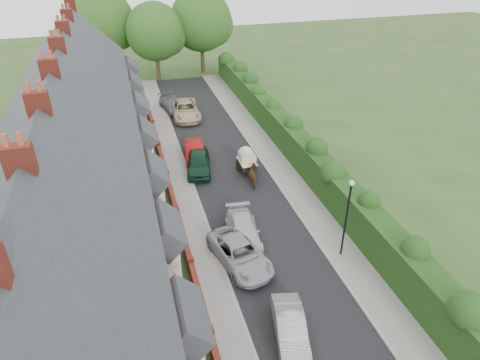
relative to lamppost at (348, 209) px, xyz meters
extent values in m
plane|color=#2D4C1E|center=(-3.40, -4.00, -3.30)|extent=(140.00, 140.00, 0.00)
cube|color=black|center=(-3.90, 7.00, -3.29)|extent=(6.00, 58.00, 0.02)
cube|color=gray|center=(0.20, 7.00, -3.24)|extent=(2.20, 58.00, 0.12)
cube|color=gray|center=(-7.75, 7.00, -3.24)|extent=(1.70, 58.00, 0.12)
cube|color=gray|center=(-0.85, 7.00, -3.23)|extent=(0.18, 58.00, 0.13)
cube|color=gray|center=(-6.95, 7.00, -3.23)|extent=(0.18, 58.00, 0.13)
cube|color=#193D13|center=(2.00, 7.00, -2.05)|extent=(1.50, 58.00, 2.50)
cube|color=#973E26|center=(-14.40, 6.00, -0.05)|extent=(8.00, 40.00, 6.50)
cube|color=#2B2F33|center=(-14.40, 6.00, 3.20)|extent=(8.00, 40.20, 8.00)
cube|color=black|center=(-9.68, -7.10, 0.50)|extent=(0.06, 1.80, 1.60)
cube|color=#2B2F33|center=(-10.20, -7.10, 2.30)|extent=(1.70, 2.60, 1.70)
cube|color=#3F2D2D|center=(-10.36, -5.00, -2.25)|extent=(0.08, 0.90, 2.10)
cube|color=silver|center=(-10.35, -5.10, 1.10)|extent=(0.12, 1.20, 1.60)
cube|color=silver|center=(-10.05, -2.10, -0.70)|extent=(0.70, 2.40, 5.20)
cube|color=black|center=(-9.68, -2.10, -1.90)|extent=(0.06, 1.80, 1.60)
cube|color=black|center=(-9.68, -2.10, 0.50)|extent=(0.06, 1.80, 1.60)
cube|color=#2B2F33|center=(-10.20, -2.10, 2.30)|extent=(1.70, 2.60, 1.70)
cube|color=#3F2D2D|center=(-10.36, 0.00, -2.25)|extent=(0.08, 0.90, 2.10)
cube|color=silver|center=(-10.35, -0.10, 1.10)|extent=(0.12, 1.20, 1.60)
cube|color=silver|center=(-10.05, 2.90, -0.70)|extent=(0.70, 2.40, 5.20)
cube|color=black|center=(-9.68, 2.90, -1.90)|extent=(0.06, 1.80, 1.60)
cube|color=black|center=(-9.68, 2.90, 0.50)|extent=(0.06, 1.80, 1.60)
cube|color=#2B2F33|center=(-10.20, 2.90, 2.30)|extent=(1.70, 2.60, 1.70)
cube|color=#3F2D2D|center=(-10.36, 5.00, -2.25)|extent=(0.08, 0.90, 2.10)
cube|color=silver|center=(-10.35, 4.90, 1.10)|extent=(0.12, 1.20, 1.60)
cube|color=silver|center=(-10.05, 7.90, -0.70)|extent=(0.70, 2.40, 5.20)
cube|color=black|center=(-9.68, 7.90, -1.90)|extent=(0.06, 1.80, 1.60)
cube|color=black|center=(-9.68, 7.90, 0.50)|extent=(0.06, 1.80, 1.60)
cube|color=#2B2F33|center=(-10.20, 7.90, 2.30)|extent=(1.70, 2.60, 1.70)
cube|color=#3F2D2D|center=(-10.36, 10.00, -2.25)|extent=(0.08, 0.90, 2.10)
cube|color=silver|center=(-10.35, 9.90, 1.10)|extent=(0.12, 1.20, 1.60)
cube|color=silver|center=(-10.05, 12.90, -0.70)|extent=(0.70, 2.40, 5.20)
cube|color=black|center=(-9.68, 12.90, -1.90)|extent=(0.06, 1.80, 1.60)
cube|color=black|center=(-9.68, 12.90, 0.50)|extent=(0.06, 1.80, 1.60)
cube|color=#2B2F33|center=(-10.20, 12.90, 2.30)|extent=(1.70, 2.60, 1.70)
cube|color=#3F2D2D|center=(-10.36, 15.00, -2.25)|extent=(0.08, 0.90, 2.10)
cube|color=silver|center=(-10.35, 14.90, 1.10)|extent=(0.12, 1.20, 1.60)
cube|color=silver|center=(-10.05, 17.90, -0.70)|extent=(0.70, 2.40, 5.20)
cube|color=black|center=(-9.68, 17.90, -1.90)|extent=(0.06, 1.80, 1.60)
cube|color=black|center=(-9.68, 17.90, 0.50)|extent=(0.06, 1.80, 1.60)
cube|color=#2B2F33|center=(-10.20, 17.90, 2.30)|extent=(1.70, 2.60, 1.70)
cube|color=#3F2D2D|center=(-10.36, 20.00, -2.25)|extent=(0.08, 0.90, 2.10)
cube|color=silver|center=(-10.35, 19.90, 1.10)|extent=(0.12, 1.20, 1.60)
cube|color=silver|center=(-10.05, 22.90, -0.70)|extent=(0.70, 2.40, 5.20)
cube|color=black|center=(-9.68, 22.90, -1.90)|extent=(0.06, 1.80, 1.60)
cube|color=black|center=(-9.68, 22.90, 0.50)|extent=(0.06, 1.80, 1.60)
cube|color=#2B2F33|center=(-10.20, 22.90, 2.30)|extent=(1.70, 2.60, 1.70)
cube|color=#3F2D2D|center=(-10.36, 25.00, -2.25)|extent=(0.08, 0.90, 2.10)
cube|color=silver|center=(-10.35, 24.90, 1.10)|extent=(0.12, 1.20, 1.60)
cube|color=maroon|center=(-14.40, -4.00, 7.00)|extent=(0.90, 0.50, 1.60)
cylinder|color=brown|center=(-14.60, -4.00, 7.95)|extent=(0.20, 0.20, 0.50)
cylinder|color=brown|center=(-14.20, -4.00, 7.95)|extent=(0.20, 0.20, 0.50)
cube|color=maroon|center=(-14.40, 1.00, 7.00)|extent=(0.90, 0.50, 1.60)
cylinder|color=brown|center=(-14.60, 1.00, 7.95)|extent=(0.20, 0.20, 0.50)
cylinder|color=brown|center=(-14.20, 1.00, 7.95)|extent=(0.20, 0.20, 0.50)
cube|color=maroon|center=(-14.40, 6.00, 7.00)|extent=(0.90, 0.50, 1.60)
cylinder|color=brown|center=(-14.60, 6.00, 7.95)|extent=(0.20, 0.20, 0.50)
cylinder|color=brown|center=(-14.20, 6.00, 7.95)|extent=(0.20, 0.20, 0.50)
cube|color=maroon|center=(-14.40, 11.00, 7.00)|extent=(0.90, 0.50, 1.60)
cylinder|color=brown|center=(-14.60, 11.00, 7.95)|extent=(0.20, 0.20, 0.50)
cylinder|color=brown|center=(-14.20, 11.00, 7.95)|extent=(0.20, 0.20, 0.50)
cube|color=maroon|center=(-14.40, 16.00, 7.00)|extent=(0.90, 0.50, 1.60)
cylinder|color=brown|center=(-14.60, 16.00, 7.95)|extent=(0.20, 0.20, 0.50)
cylinder|color=brown|center=(-14.20, 16.00, 7.95)|extent=(0.20, 0.20, 0.50)
cube|color=maroon|center=(-14.40, 21.00, 7.00)|extent=(0.90, 0.50, 1.60)
cylinder|color=brown|center=(-14.60, 21.00, 7.95)|extent=(0.20, 0.20, 0.50)
cylinder|color=brown|center=(-14.20, 21.00, 7.95)|extent=(0.20, 0.20, 0.50)
cube|color=maroon|center=(-14.40, 26.00, 7.00)|extent=(0.90, 0.50, 1.60)
cube|color=maroon|center=(-8.75, -1.50, -2.85)|extent=(0.30, 4.70, 0.90)
cube|color=maroon|center=(-8.75, 3.50, -2.85)|extent=(0.30, 4.70, 0.90)
cube|color=maroon|center=(-8.75, 8.50, -2.85)|extent=(0.30, 4.70, 0.90)
cube|color=maroon|center=(-8.75, 13.50, -2.85)|extent=(0.30, 4.70, 0.90)
cube|color=maroon|center=(-8.75, 18.50, -2.85)|extent=(0.30, 4.70, 0.90)
cube|color=maroon|center=(-8.75, 23.50, -2.85)|extent=(0.30, 4.70, 0.90)
cube|color=maroon|center=(-8.75, -4.00, -2.75)|extent=(0.35, 0.35, 1.10)
cube|color=maroon|center=(-8.75, 1.00, -2.75)|extent=(0.35, 0.35, 1.10)
cube|color=maroon|center=(-8.75, 6.00, -2.75)|extent=(0.35, 0.35, 1.10)
cube|color=maroon|center=(-8.75, 11.00, -2.75)|extent=(0.35, 0.35, 1.10)
cube|color=maroon|center=(-8.75, 16.00, -2.75)|extent=(0.35, 0.35, 1.10)
cube|color=maroon|center=(-8.75, 21.00, -2.75)|extent=(0.35, 0.35, 1.10)
cube|color=maroon|center=(-8.75, 26.00, -2.75)|extent=(0.35, 0.35, 1.10)
cylinder|color=black|center=(0.00, 0.00, -0.90)|extent=(0.12, 0.12, 4.80)
cylinder|color=black|center=(0.00, 0.00, 1.55)|extent=(0.20, 0.20, 0.10)
sphere|color=silver|center=(0.00, 0.00, 1.70)|extent=(0.32, 0.32, 0.32)
cylinder|color=#332316|center=(-6.40, 36.00, -0.92)|extent=(0.50, 0.50, 4.75)
sphere|color=#264E1A|center=(-6.40, 36.00, 2.59)|extent=(6.80, 6.80, 6.80)
sphere|color=#264E1A|center=(-5.04, 36.30, 1.93)|extent=(4.76, 4.76, 4.76)
cylinder|color=#332316|center=(-0.40, 38.00, -0.67)|extent=(0.50, 0.50, 5.25)
sphere|color=#264E1A|center=(-0.40, 38.00, 3.21)|extent=(7.60, 7.60, 7.60)
sphere|color=#264E1A|center=(1.12, 38.30, 2.48)|extent=(5.32, 5.32, 5.32)
cylinder|color=#332316|center=(-12.40, 39.00, -0.55)|extent=(0.50, 0.50, 5.50)
sphere|color=#264E1A|center=(-12.40, 39.00, 3.52)|extent=(8.00, 8.00, 8.00)
sphere|color=#264E1A|center=(-10.80, 39.30, 2.75)|extent=(5.60, 5.60, 5.60)
imported|color=#A4A4A8|center=(-5.06, -4.60, -2.65)|extent=(2.16, 4.11, 1.29)
imported|color=#9FA2A6|center=(-5.91, 1.00, -2.61)|extent=(3.30, 5.35, 1.38)
imported|color=silver|center=(-5.12, 3.00, -2.63)|extent=(2.36, 4.75, 1.32)
imported|color=black|center=(-6.08, 12.20, -2.53)|extent=(2.61, 4.77, 1.54)
imported|color=maroon|center=(-6.01, 14.40, -2.59)|extent=(2.04, 4.44, 1.41)
imported|color=#C7B390|center=(-5.21, 23.40, -2.51)|extent=(2.89, 5.81, 1.58)
imported|color=#57595F|center=(-6.20, 25.40, -2.60)|extent=(2.77, 5.05, 1.39)
imported|color=#54361E|center=(-2.51, 9.01, -2.56)|extent=(0.90, 1.80, 1.48)
cube|color=black|center=(-2.51, 10.89, -2.51)|extent=(1.12, 1.86, 0.46)
cylinder|color=beige|center=(-2.51, 10.89, -1.86)|extent=(1.21, 1.16, 1.21)
cube|color=beige|center=(-2.51, 10.89, -2.27)|extent=(1.23, 1.91, 0.04)
cylinder|color=black|center=(-3.11, 11.44, -2.88)|extent=(0.07, 0.84, 0.84)
cylinder|color=black|center=(-1.90, 11.44, -2.88)|extent=(0.07, 0.84, 0.84)
cylinder|color=black|center=(-2.83, 9.86, -2.46)|extent=(0.06, 1.67, 0.06)
cylinder|color=black|center=(-2.18, 9.86, -2.46)|extent=(0.06, 1.67, 0.06)
camera|label=1|loc=(-11.04, -16.99, 13.53)|focal=32.00mm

